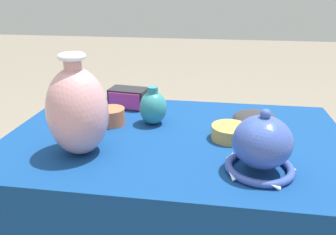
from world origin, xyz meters
The scene contains 8 objects.
display_table centered at (0.00, -0.02, 0.63)m, with size 1.19×0.76×0.70m.
vase_tall_bulbous centered at (-0.28, -0.17, 0.84)m, with size 0.19×0.19×0.31m.
vase_dome_bell centered at (0.27, -0.20, 0.78)m, with size 0.20×0.21×0.19m.
mosaic_tile_box centered at (-0.24, 0.26, 0.74)m, with size 0.17×0.11×0.08m.
pot_squat_ochre centered at (0.19, 0.00, 0.73)m, with size 0.13×0.13×0.05m, color gold.
pot_squat_terracotta centered at (-0.26, 0.06, 0.73)m, with size 0.10×0.10×0.06m, color #BC6642.
bowl_shallow_charcoal centered at (0.28, 0.14, 0.73)m, with size 0.17×0.17×0.05m, color #2D2D33.
jar_round_teal centered at (-0.10, 0.09, 0.77)m, with size 0.10×0.10×0.15m.
Camera 1 is at (0.13, -1.04, 1.20)m, focal length 35.00 mm.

